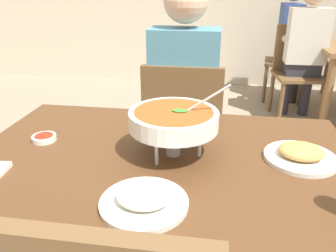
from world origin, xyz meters
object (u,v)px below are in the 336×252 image
object	(u,v)px
chair_diner_main	(183,130)
patron_bg_right	(293,35)
sauce_dish	(44,138)
chair_bg_right	(294,56)
dining_table_main	(162,182)
chair_bg_left	(297,67)
curry_bowl	(174,120)
diner_main	(185,88)
rice_plate	(143,199)
patron_bg_left	(305,43)
appetizer_plate	(301,154)

from	to	relation	value
chair_diner_main	patron_bg_right	bearing A→B (deg)	66.41
sauce_dish	chair_bg_right	xyz separation A→B (m)	(1.48, 2.87, -0.23)
dining_table_main	chair_bg_left	world-z (taller)	chair_bg_left
curry_bowl	chair_bg_right	bearing A→B (deg)	71.39
dining_table_main	diner_main	size ratio (longest dim) A/B	1.02
rice_plate	chair_bg_right	world-z (taller)	chair_bg_right
chair_diner_main	patron_bg_left	bearing A→B (deg)	59.18
rice_plate	patron_bg_right	distance (m)	3.34
rice_plate	sauce_dish	size ratio (longest dim) A/B	2.67
patron_bg_right	chair_diner_main	bearing A→B (deg)	-113.59
patron_bg_left	diner_main	bearing A→B (deg)	-121.34
chair_diner_main	patron_bg_right	distance (m)	2.42
rice_plate	patron_bg_left	xyz separation A→B (m)	(0.98, 2.63, -0.00)
chair_diner_main	chair_bg_left	world-z (taller)	same
curry_bowl	rice_plate	xyz separation A→B (m)	(-0.04, -0.30, -0.11)
chair_diner_main	chair_bg_left	distance (m)	1.94
chair_diner_main	sauce_dish	world-z (taller)	chair_diner_main
rice_plate	chair_diner_main	bearing A→B (deg)	89.80
chair_diner_main	diner_main	xyz separation A→B (m)	(0.00, 0.03, 0.24)
chair_diner_main	diner_main	size ratio (longest dim) A/B	0.69
appetizer_plate	patron_bg_left	distance (m)	2.36
diner_main	patron_bg_left	distance (m)	1.88
appetizer_plate	chair_bg_right	size ratio (longest dim) A/B	0.27
chair_diner_main	sauce_dish	size ratio (longest dim) A/B	10.00
sauce_dish	chair_bg_right	distance (m)	3.24
dining_table_main	chair_diner_main	distance (m)	0.73
sauce_dish	chair_bg_left	distance (m)	2.75
rice_plate	appetizer_plate	size ratio (longest dim) A/B	1.00
sauce_dish	patron_bg_left	world-z (taller)	patron_bg_left
dining_table_main	rice_plate	size ratio (longest dim) A/B	5.56
rice_plate	appetizer_plate	bearing A→B (deg)	34.54
dining_table_main	appetizer_plate	distance (m)	0.49
patron_bg_left	patron_bg_right	size ratio (longest dim) A/B	1.00
chair_diner_main	patron_bg_left	distance (m)	1.92
chair_diner_main	rice_plate	size ratio (longest dim) A/B	3.75
diner_main	appetizer_plate	world-z (taller)	diner_main
curry_bowl	chair_bg_right	distance (m)	3.09
chair_diner_main	sauce_dish	distance (m)	0.84
dining_table_main	sauce_dish	distance (m)	0.48
chair_bg_left	sauce_dish	bearing A→B (deg)	-120.77
patron_bg_left	patron_bg_right	xyz separation A→B (m)	(-0.01, 0.57, 0.00)
patron_bg_right	chair_bg_left	bearing A→B (deg)	-92.02
dining_table_main	sauce_dish	world-z (taller)	sauce_dish
curry_bowl	rice_plate	distance (m)	0.32
chair_diner_main	chair_bg_right	bearing A→B (deg)	65.26
sauce_dish	diner_main	bearing A→B (deg)	56.65
diner_main	chair_bg_left	xyz separation A→B (m)	(0.94, 1.66, -0.24)
chair_bg_left	curry_bowl	bearing A→B (deg)	-110.75
chair_bg_left	chair_bg_right	bearing A→B (deg)	81.96
rice_plate	sauce_dish	xyz separation A→B (m)	(-0.46, 0.33, -0.01)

